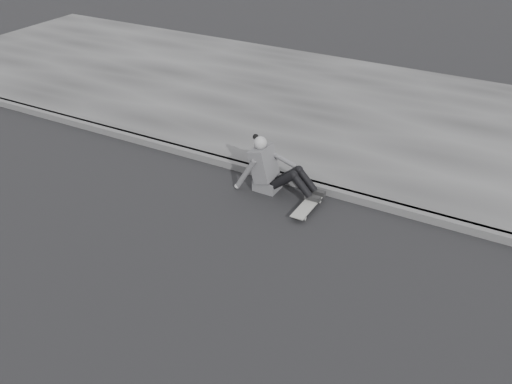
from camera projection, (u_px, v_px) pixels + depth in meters
ground at (301, 313)px, 6.47m from camera, size 80.00×80.00×0.00m
curb at (377, 203)px, 8.37m from camera, size 24.00×0.16×0.12m
sidewalk at (430, 128)px, 10.63m from camera, size 24.00×6.00×0.12m
skateboard at (308, 206)px, 8.28m from camera, size 0.20×0.78×0.09m
seated_woman at (271, 170)px, 8.63m from camera, size 1.38×0.46×0.88m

